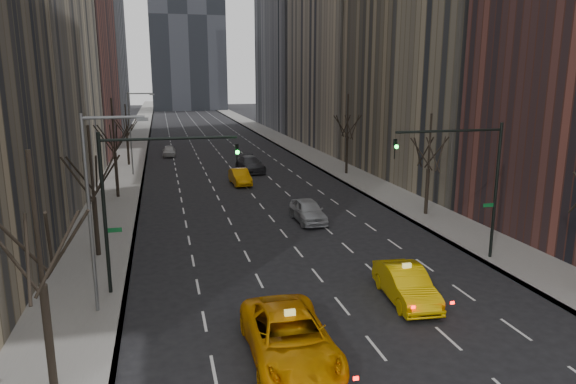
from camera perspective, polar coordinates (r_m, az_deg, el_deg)
sidewalk_left at (r=84.13m, az=-16.78°, el=4.86°), size 4.50×320.00×0.15m
sidewalk_right at (r=86.41m, az=-0.28°, el=5.59°), size 4.50×320.00×0.15m
tree_lw_a at (r=19.06m, az=-25.57°, el=-9.43°), size 3.36×3.50×8.28m
tree_lw_b at (r=32.36m, az=-20.77°, el=-0.56°), size 3.36×3.50×7.82m
tree_lw_c at (r=47.98m, az=-18.66°, el=4.04°), size 3.36×3.50×8.74m
tree_lw_d at (r=65.86m, az=-17.44°, el=5.87°), size 3.36×3.50×7.36m
tree_rw_b at (r=41.17m, az=15.31°, el=2.49°), size 3.36×3.50×7.82m
tree_rw_c at (r=57.34m, az=6.59°, el=5.92°), size 3.36×3.50×8.74m
traffic_mast_left at (r=25.89m, az=-16.21°, el=0.65°), size 6.69×0.39×8.00m
traffic_mast_right at (r=30.97m, az=19.74°, el=2.30°), size 6.69×0.39×8.00m
streetlight_near at (r=24.06m, az=-20.51°, el=-0.22°), size 2.83×0.22×9.00m
streetlight_far at (r=58.64m, az=-16.81°, el=7.17°), size 2.83×0.22×9.00m
taxi_suv at (r=20.33m, az=0.20°, el=-15.89°), size 3.20×6.75×1.86m
taxi_sedan at (r=25.86m, az=12.96°, el=-9.96°), size 2.24×5.28×1.70m
silver_sedan_ahead at (r=38.64m, az=2.24°, el=-2.08°), size 2.04×4.97×1.69m
far_taxi at (r=52.30m, az=-5.35°, el=1.70°), size 1.87×4.82×1.57m
far_suv_grey at (r=59.35m, az=-4.22°, el=3.11°), size 3.05×6.25×1.75m
far_car_white at (r=72.83m, az=-13.06°, el=4.47°), size 1.86×4.35×1.46m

